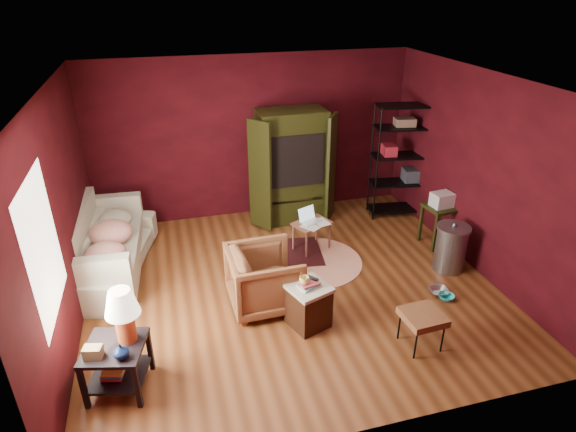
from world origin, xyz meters
name	(u,v)px	position (x,y,z in m)	size (l,w,h in m)	color
room	(289,195)	(-0.04, -0.01, 1.40)	(5.54, 5.04, 2.84)	brown
sofa	(107,246)	(-2.47, 1.06, 0.44)	(2.24, 0.65, 0.87)	beige
armchair	(264,276)	(-0.46, -0.32, 0.45)	(0.87, 0.82, 0.90)	black
pet_bowl_steel	(440,285)	(1.90, -0.71, 0.13)	(0.26, 0.06, 0.26)	#BABDC2
pet_bowl_turquoise	(447,293)	(1.93, -0.85, 0.10)	(0.21, 0.07, 0.21)	#29BEC3
vase	(121,351)	(-2.15, -1.51, 0.64)	(0.15, 0.16, 0.15)	#0D1E45
mug	(304,280)	(-0.09, -0.87, 0.69)	(0.12, 0.09, 0.12)	#E7D171
side_table	(119,332)	(-2.17, -1.28, 0.70)	(0.71, 0.71, 1.16)	black
sofa_cushions	(104,246)	(-2.50, 1.06, 0.44)	(0.99, 2.18, 0.89)	beige
hamper	(308,305)	(-0.03, -0.85, 0.29)	(0.59, 0.59, 0.65)	#3B1C0D
footstool	(423,318)	(1.12, -1.56, 0.39)	(0.47, 0.47, 0.46)	black
rug_round	(313,261)	(0.48, 0.52, 0.01)	(1.74, 1.74, 0.01)	#F5E5CC
rug_oriental	(279,253)	(0.04, 0.88, 0.02)	(1.43, 1.06, 0.01)	#451216
laptop_desk	(311,225)	(0.57, 0.89, 0.43)	(0.67, 0.59, 0.69)	brown
tv_armoire	(292,165)	(0.57, 2.03, 1.02)	(1.54, 0.82, 1.95)	black
wire_shelving	(402,156)	(2.46, 1.72, 1.10)	(1.04, 0.58, 2.01)	black
small_stand	(441,206)	(2.58, 0.53, 0.67)	(0.49, 0.49, 0.90)	black
trash_can	(451,248)	(2.36, -0.18, 0.36)	(0.58, 0.58, 0.76)	gray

